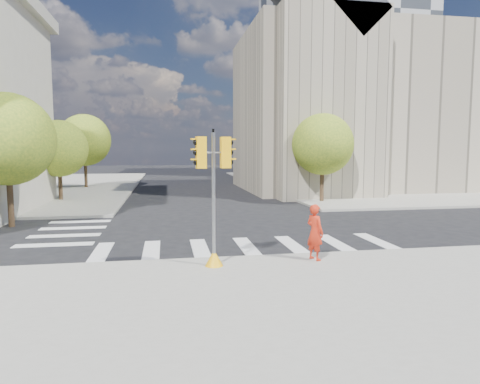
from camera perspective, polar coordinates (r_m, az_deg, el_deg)
The scene contains 15 objects.
ground at distance 18.63m, azimuth -0.01°, elevation -5.85°, with size 160.00×160.00×0.00m, color black.
sidewalk_near at distance 8.49m, azimuth 13.78°, elevation -20.14°, with size 30.00×14.00×0.15m, color gray.
sidewalk_far_right at distance 49.83m, azimuth 17.77°, elevation 1.29°, with size 28.00×40.00×0.15m, color gray.
civic_building at distance 41.70m, azimuth 17.09°, elevation 10.38°, with size 26.00×16.00×19.39m.
office_tower at distance 65.99m, azimuth 13.10°, elevation 15.47°, with size 20.00×18.00×30.00m, color #9EA0A3.
tree_lw_near at distance 23.17m, azimuth -28.63°, elevation 6.19°, with size 4.40×4.40×6.41m.
tree_lw_mid at distance 32.80m, azimuth -23.00°, elevation 5.35°, with size 4.00×4.00×5.77m.
tree_lw_far at distance 42.61m, azimuth -20.02°, elevation 6.51°, with size 4.80×4.80×6.95m.
tree_re_near at distance 29.93m, azimuth 10.96°, elevation 6.26°, with size 4.20×4.20×6.16m.
tree_re_mid at distance 41.37m, azimuth 5.00°, elevation 6.61°, with size 4.60×4.60×6.66m.
tree_re_far at distance 53.05m, azimuth 1.64°, elevation 5.93°, with size 4.00×4.00×5.88m.
lamp_near at distance 33.87m, azimuth 9.35°, elevation 7.12°, with size 0.35×0.18×8.11m.
lamp_far at distance 47.31m, azimuth 3.71°, elevation 6.79°, with size 0.35×0.18×8.11m.
traffic_signal at distance 13.09m, azimuth -3.52°, elevation -2.32°, with size 1.08×0.56×4.21m.
photographer at distance 14.15m, azimuth 9.96°, elevation -5.29°, with size 0.67×0.44×1.83m, color red.
Camera 1 is at (-3.15, -17.97, 3.77)m, focal length 32.00 mm.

